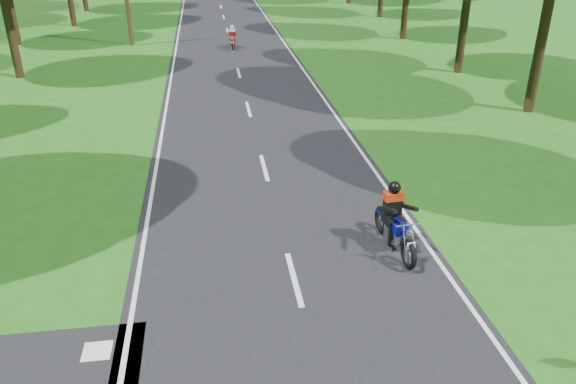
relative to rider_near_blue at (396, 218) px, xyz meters
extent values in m
plane|color=#1E5814|center=(-2.47, -2.88, -0.83)|extent=(160.00, 160.00, 0.00)
cube|color=silver|center=(-2.47, -0.88, -0.80)|extent=(0.12, 2.00, 0.01)
cube|color=silver|center=(-2.47, 5.12, -0.80)|extent=(0.12, 2.00, 0.01)
cube|color=silver|center=(-2.47, 11.12, -0.80)|extent=(0.12, 2.00, 0.01)
cube|color=silver|center=(-2.47, 17.12, -0.80)|extent=(0.12, 2.00, 0.01)
cube|color=silver|center=(-2.47, 23.12, -0.80)|extent=(0.12, 2.00, 0.01)
cube|color=silver|center=(-2.47, 29.12, -0.80)|extent=(0.12, 2.00, 0.01)
cube|color=silver|center=(-2.47, 35.12, -0.80)|extent=(0.12, 2.00, 0.01)
cube|color=silver|center=(-2.47, 41.12, -0.80)|extent=(0.12, 2.00, 0.01)
cube|color=silver|center=(-6.27, -2.58, -0.80)|extent=(0.50, 0.50, 0.01)
cylinder|color=black|center=(-13.04, 17.88, 1.13)|extent=(0.40, 0.40, 3.91)
cylinder|color=black|center=(-15.40, 26.30, 1.07)|extent=(0.40, 0.40, 3.79)
cylinder|color=black|center=(8.60, 9.32, 1.45)|extent=(0.40, 0.40, 4.56)
cylinder|color=black|center=(8.46, 15.81, 0.92)|extent=(0.40, 0.40, 3.49)
cylinder|color=black|center=(8.60, 24.70, 1.02)|extent=(0.40, 0.40, 3.69)
camera|label=1|loc=(-4.02, -10.69, 6.07)|focal=35.00mm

